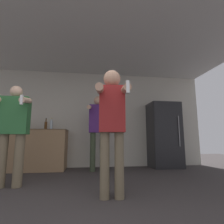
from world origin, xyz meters
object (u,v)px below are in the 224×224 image
(bottle_short_whiskey, at_px, (26,125))
(person_spectator_back, at_px, (98,125))
(person_man_side, at_px, (13,127))
(person_woman_foreground, at_px, (112,118))
(bottle_amber_bourbon, at_px, (46,125))
(bottle_dark_rum, at_px, (22,126))
(bottle_tall_gin, at_px, (51,125))
(refrigerator, at_px, (164,135))

(bottle_short_whiskey, xyz_separation_m, person_spectator_back, (1.73, -0.41, -0.03))
(person_man_side, bearing_deg, person_spectator_back, 40.44)
(bottle_short_whiskey, height_order, person_woman_foreground, person_woman_foreground)
(bottle_amber_bourbon, distance_m, person_woman_foreground, 2.67)
(bottle_dark_rum, height_order, person_woman_foreground, person_woman_foreground)
(bottle_amber_bourbon, height_order, person_man_side, person_man_side)
(bottle_tall_gin, distance_m, bottle_amber_bourbon, 0.13)
(bottle_short_whiskey, height_order, person_man_side, person_man_side)
(bottle_tall_gin, relative_size, bottle_short_whiskey, 0.97)
(refrigerator, relative_size, bottle_dark_rum, 6.50)
(bottle_short_whiskey, distance_m, person_spectator_back, 1.78)
(bottle_tall_gin, relative_size, bottle_dark_rum, 1.16)
(bottle_dark_rum, bearing_deg, bottle_amber_bourbon, 0.00)
(person_woman_foreground, height_order, person_man_side, person_woman_foreground)
(bottle_amber_bourbon, relative_size, person_man_side, 0.19)
(person_woman_foreground, relative_size, person_man_side, 1.03)
(bottle_dark_rum, distance_m, person_spectator_back, 1.87)
(bottle_amber_bourbon, xyz_separation_m, bottle_dark_rum, (-0.55, -0.00, -0.02))
(bottle_dark_rum, bearing_deg, person_man_side, -74.77)
(bottle_dark_rum, height_order, person_man_side, person_man_side)
(refrigerator, xyz_separation_m, bottle_tall_gin, (-2.91, 0.07, 0.23))
(bottle_short_whiskey, height_order, bottle_dark_rum, bottle_short_whiskey)
(refrigerator, xyz_separation_m, bottle_dark_rum, (-3.60, 0.07, 0.20))
(bottle_short_whiskey, distance_m, bottle_dark_rum, 0.10)
(bottle_tall_gin, xyz_separation_m, person_woman_foreground, (1.21, -2.31, -0.09))
(person_woman_foreground, bearing_deg, person_man_side, 153.91)
(person_spectator_back, bearing_deg, person_woman_foreground, -87.77)
(bottle_tall_gin, height_order, person_spectator_back, person_spectator_back)
(person_man_side, bearing_deg, refrigerator, 25.60)
(bottle_amber_bourbon, xyz_separation_m, person_woman_foreground, (1.34, -2.31, -0.08))
(refrigerator, bearing_deg, bottle_amber_bourbon, 178.62)
(bottle_tall_gin, height_order, person_woman_foreground, person_woman_foreground)
(refrigerator, xyz_separation_m, bottle_amber_bourbon, (-3.05, 0.07, 0.22))
(bottle_amber_bourbon, distance_m, person_spectator_back, 1.33)
(person_man_side, bearing_deg, bottle_amber_bourbon, 85.70)
(bottle_dark_rum, height_order, person_spectator_back, person_spectator_back)
(bottle_dark_rum, xyz_separation_m, person_man_side, (0.43, -1.59, -0.14))
(bottle_amber_bourbon, height_order, bottle_dark_rum, bottle_amber_bourbon)
(refrigerator, height_order, person_man_side, refrigerator)
(refrigerator, height_order, person_spectator_back, person_spectator_back)
(refrigerator, relative_size, person_man_side, 1.07)
(bottle_tall_gin, xyz_separation_m, bottle_dark_rum, (-0.68, -0.00, -0.03))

